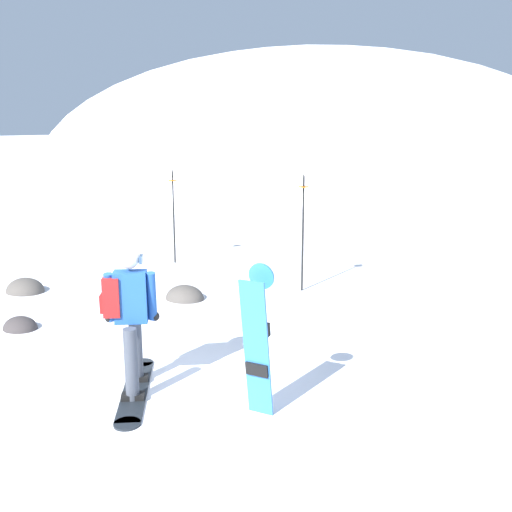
# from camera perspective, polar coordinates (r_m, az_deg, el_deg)

# --- Properties ---
(ground_plane) EXTENTS (300.00, 300.00, 0.00)m
(ground_plane) POSITION_cam_1_polar(r_m,az_deg,el_deg) (7.02, -11.00, -12.76)
(ground_plane) COLOR white
(ridge_peak_main) EXTENTS (33.89, 30.50, 14.98)m
(ridge_peak_main) POSITION_cam_1_polar(r_m,az_deg,el_deg) (36.91, 5.06, 7.98)
(ridge_peak_main) COLOR white
(ridge_peak_main) RESTS_ON ground
(snowboarder_main) EXTENTS (1.11, 1.60, 1.71)m
(snowboarder_main) POSITION_cam_1_polar(r_m,az_deg,el_deg) (6.66, -12.39, -5.71)
(snowboarder_main) COLOR black
(snowboarder_main) RESTS_ON ground
(spare_snowboard) EXTENTS (0.28, 0.27, 1.65)m
(spare_snowboard) POSITION_cam_1_polar(r_m,az_deg,el_deg) (5.98, 0.13, -8.40)
(spare_snowboard) COLOR blue
(spare_snowboard) RESTS_ON ground
(piste_marker_near) EXTENTS (0.20, 0.20, 2.18)m
(piste_marker_near) POSITION_cam_1_polar(r_m,az_deg,el_deg) (10.55, 4.64, 3.09)
(piste_marker_near) COLOR black
(piste_marker_near) RESTS_ON ground
(piste_marker_far) EXTENTS (0.20, 0.20, 2.09)m
(piste_marker_far) POSITION_cam_1_polar(r_m,az_deg,el_deg) (12.88, -8.11, 4.53)
(piste_marker_far) COLOR black
(piste_marker_far) RESTS_ON ground
(rock_dark) EXTENTS (0.54, 0.46, 0.38)m
(rock_dark) POSITION_cam_1_polar(r_m,az_deg,el_deg) (9.49, -22.16, -6.64)
(rock_dark) COLOR #383333
(rock_dark) RESTS_ON ground
(rock_mid) EXTENTS (0.71, 0.60, 0.49)m
(rock_mid) POSITION_cam_1_polar(r_m,az_deg,el_deg) (10.34, -7.01, -4.21)
(rock_mid) COLOR #4C4742
(rock_mid) RESTS_ON ground
(rock_small) EXTENTS (0.73, 0.62, 0.51)m
(rock_small) POSITION_cam_1_polar(r_m,az_deg,el_deg) (11.52, -21.72, -3.28)
(rock_small) COLOR #4C4742
(rock_small) RESTS_ON ground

